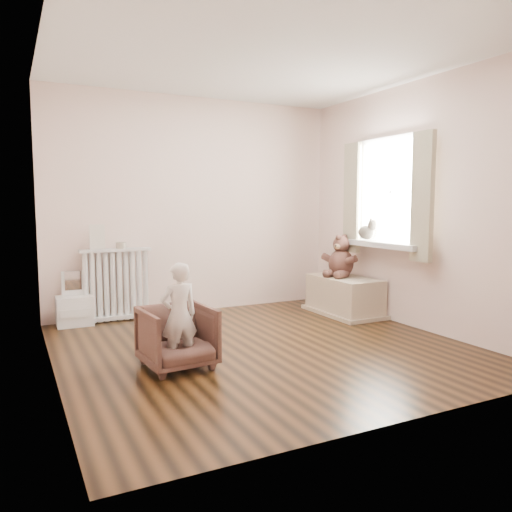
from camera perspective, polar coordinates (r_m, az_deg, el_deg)
name	(u,v)px	position (r m, az deg, el deg)	size (l,w,h in m)	color
floor	(263,347)	(4.70, 0.82, -10.35)	(3.60, 3.60, 0.01)	black
ceiling	(264,57)	(4.69, 0.87, 21.79)	(3.60, 3.60, 0.01)	white
back_wall	(196,206)	(6.17, -6.89, 5.74)	(3.60, 0.02, 2.60)	white
front_wall	(406,208)	(3.03, 16.74, 5.30)	(3.60, 0.02, 2.60)	white
left_wall	(48,207)	(4.02, -22.71, 5.20)	(0.02, 3.60, 2.60)	white
right_wall	(414,206)	(5.57, 17.60, 5.48)	(0.02, 3.60, 2.60)	white
window	(392,192)	(5.77, 15.28, 7.05)	(0.03, 0.90, 1.10)	white
window_sill	(384,245)	(5.72, 14.45, 1.27)	(0.22, 1.10, 0.06)	silver
curtain_left	(423,197)	(5.28, 18.50, 6.41)	(0.06, 0.26, 1.30)	#B8B18E
curtain_right	(352,198)	(6.14, 10.93, 6.51)	(0.06, 0.26, 1.30)	#B8B18E
radiator	(116,287)	(5.86, -15.66, -3.39)	(0.78, 0.15, 0.82)	silver
paper_doll	(97,237)	(5.77, -17.71, 2.09)	(0.17, 0.01, 0.28)	beige
tin_a	(121,245)	(5.82, -15.15, 1.18)	(0.11, 0.11, 0.07)	#A59E8C
toy_vanity	(74,301)	(5.79, -20.06, -4.81)	(0.38, 0.27, 0.59)	silver
armchair	(177,337)	(4.12, -8.98, -9.14)	(0.54, 0.55, 0.50)	brown
child	(179,315)	(4.03, -8.81, -6.70)	(0.31, 0.20, 0.84)	white
toy_bench	(344,297)	(6.12, 10.04, -4.67)	(0.50, 0.95, 0.45)	#C2B193
teddy_bear	(341,258)	(6.10, 9.71, -0.24)	(0.41, 0.32, 0.50)	#39201A
plush_cat	(367,232)	(5.93, 12.60, 2.73)	(0.18, 0.30, 0.25)	gray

